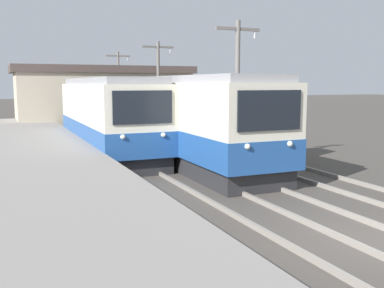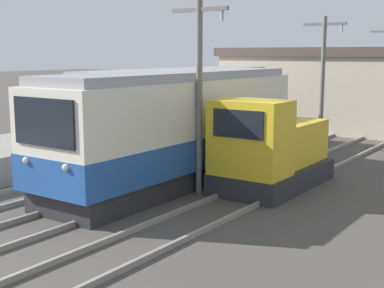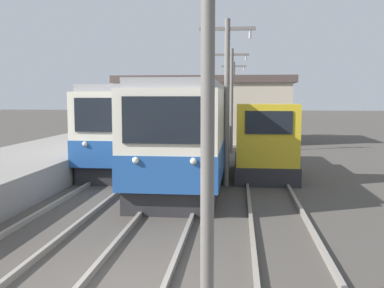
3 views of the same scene
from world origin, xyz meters
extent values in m
cube|color=gray|center=(-1.88, 0.00, 0.07)|extent=(0.10, 60.00, 0.14)
cube|color=gray|center=(-0.52, 0.00, 0.07)|extent=(0.10, 60.00, 0.14)
cube|color=gray|center=(0.92, 0.00, 0.07)|extent=(0.10, 60.00, 0.14)
cube|color=#28282B|center=(-2.60, 13.99, 0.35)|extent=(2.58, 10.67, 0.70)
cube|color=silver|center=(-2.60, 13.99, 2.08)|extent=(2.80, 11.11, 2.75)
cube|color=#235199|center=(-2.60, 13.99, 1.20)|extent=(2.84, 11.15, 0.99)
cube|color=black|center=(-2.60, 8.40, 2.63)|extent=(2.24, 0.06, 1.21)
sphere|color=silver|center=(-3.37, 8.39, 1.58)|extent=(0.18, 0.18, 0.18)
sphere|color=silver|center=(-1.83, 8.39, 1.58)|extent=(0.18, 0.18, 0.18)
cube|color=#939399|center=(-2.60, 13.99, 3.59)|extent=(2.46, 10.67, 0.28)
cube|color=#28282B|center=(0.20, 10.06, 0.35)|extent=(2.58, 10.84, 0.70)
cube|color=silver|center=(0.20, 10.06, 2.11)|extent=(2.80, 11.29, 2.81)
cube|color=#235199|center=(0.20, 10.06, 1.21)|extent=(2.84, 11.33, 1.01)
cube|color=black|center=(0.20, 4.39, 2.67)|extent=(2.24, 0.06, 1.24)
sphere|color=silver|center=(-0.57, 4.38, 1.60)|extent=(0.18, 0.18, 0.18)
sphere|color=silver|center=(0.97, 4.38, 1.60)|extent=(0.18, 0.18, 0.18)
cube|color=#939399|center=(0.20, 10.06, 3.65)|extent=(2.46, 10.84, 0.28)
cube|color=#28282B|center=(3.20, 11.36, 0.35)|extent=(2.40, 4.75, 0.70)
cube|color=gold|center=(3.20, 9.75, 1.85)|extent=(2.28, 1.52, 2.30)
cube|color=black|center=(3.20, 8.97, 2.36)|extent=(1.68, 0.04, 0.83)
cube|color=gold|center=(3.20, 12.12, 1.40)|extent=(1.92, 3.13, 1.40)
cylinder|color=black|center=(3.20, 12.12, 2.35)|extent=(0.16, 0.16, 0.50)
cylinder|color=slate|center=(1.70, -0.83, 3.01)|extent=(0.20, 0.20, 6.03)
cylinder|color=slate|center=(1.70, 9.16, 3.01)|extent=(0.20, 0.20, 6.03)
cube|color=slate|center=(1.70, 9.16, 5.68)|extent=(2.00, 0.12, 0.12)
cylinder|color=#B2B2B7|center=(2.50, 9.16, 5.48)|extent=(0.10, 0.10, 0.30)
cylinder|color=slate|center=(1.70, 19.15, 3.01)|extent=(0.20, 0.20, 6.03)
cube|color=slate|center=(1.70, 19.15, 5.68)|extent=(2.00, 0.12, 0.12)
cylinder|color=#B2B2B7|center=(2.50, 19.15, 5.48)|extent=(0.10, 0.10, 0.30)
cylinder|color=slate|center=(1.70, 29.15, 3.01)|extent=(0.20, 0.20, 6.03)
cube|color=slate|center=(1.70, 29.15, 5.68)|extent=(2.00, 0.12, 0.12)
cylinder|color=#B2B2B7|center=(2.50, 29.15, 5.48)|extent=(0.10, 0.10, 0.30)
cube|color=beige|center=(-0.34, 26.00, 2.10)|extent=(12.00, 6.00, 4.20)
cube|color=#51423D|center=(-0.34, 26.00, 4.45)|extent=(12.60, 6.30, 0.50)
camera|label=1|loc=(-7.39, -7.27, 3.50)|focal=42.00mm
camera|label=2|loc=(10.99, -4.39, 4.40)|focal=50.00mm
camera|label=3|loc=(2.14, -7.16, 3.28)|focal=42.00mm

